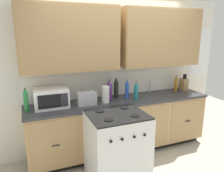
% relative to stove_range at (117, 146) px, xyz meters
% --- Properties ---
extents(ground_plane, '(8.00, 8.00, 0.00)m').
position_rel_stove_range_xyz_m(ground_plane, '(0.35, 0.33, -0.47)').
color(ground_plane, '#B2A893').
extents(wall_unit, '(4.19, 0.40, 2.54)m').
position_rel_stove_range_xyz_m(wall_unit, '(0.36, 0.83, 1.19)').
color(wall_unit, white).
rests_on(wall_unit, ground_plane).
extents(counter_run, '(3.02, 0.64, 0.91)m').
position_rel_stove_range_xyz_m(counter_run, '(0.35, 0.63, -0.00)').
color(counter_run, black).
rests_on(counter_run, ground_plane).
extents(stove_range, '(0.76, 0.68, 0.95)m').
position_rel_stove_range_xyz_m(stove_range, '(0.00, 0.00, 0.00)').
color(stove_range, white).
rests_on(stove_range, ground_plane).
extents(microwave, '(0.48, 0.37, 0.28)m').
position_rel_stove_range_xyz_m(microwave, '(-0.75, 0.69, 0.58)').
color(microwave, white).
rests_on(microwave, counter_run).
extents(toaster, '(0.28, 0.18, 0.19)m').
position_rel_stove_range_xyz_m(toaster, '(-0.24, 0.60, 0.53)').
color(toaster, '#B7B7BC').
rests_on(toaster, counter_run).
extents(knife_block, '(0.11, 0.14, 0.31)m').
position_rel_stove_range_xyz_m(knife_block, '(1.69, 0.75, 0.55)').
color(knife_block, '#9C794E').
rests_on(knife_block, counter_run).
extents(sink_faucet, '(0.02, 0.02, 0.20)m').
position_rel_stove_range_xyz_m(sink_faucet, '(1.01, 0.84, 0.54)').
color(sink_faucet, '#B2B5BA').
rests_on(sink_faucet, counter_run).
extents(paper_towel_roll, '(0.12, 0.12, 0.26)m').
position_rel_stove_range_xyz_m(paper_towel_roll, '(0.06, 0.58, 0.57)').
color(paper_towel_roll, white).
rests_on(paper_towel_roll, counter_run).
extents(bottle_blue, '(0.06, 0.06, 0.31)m').
position_rel_stove_range_xyz_m(bottle_blue, '(0.48, 0.69, 0.59)').
color(bottle_blue, blue).
rests_on(bottle_blue, counter_run).
extents(bottle_violet, '(0.08, 0.08, 0.33)m').
position_rel_stove_range_xyz_m(bottle_violet, '(0.17, 0.71, 0.60)').
color(bottle_violet, '#663384').
rests_on(bottle_violet, counter_run).
extents(bottle_teal, '(0.07, 0.07, 0.29)m').
position_rel_stove_range_xyz_m(bottle_teal, '(0.58, 0.56, 0.58)').
color(bottle_teal, '#1E707A').
rests_on(bottle_teal, counter_run).
extents(bottle_dark, '(0.08, 0.08, 0.34)m').
position_rel_stove_range_xyz_m(bottle_dark, '(0.31, 0.76, 0.60)').
color(bottle_dark, black).
rests_on(bottle_dark, counter_run).
extents(bottle_amber, '(0.06, 0.06, 0.29)m').
position_rel_stove_range_xyz_m(bottle_amber, '(1.50, 0.73, 0.58)').
color(bottle_amber, '#9E6619').
rests_on(bottle_amber, counter_run).
extents(bottle_green, '(0.06, 0.06, 0.33)m').
position_rel_stove_range_xyz_m(bottle_green, '(-1.08, 0.63, 0.60)').
color(bottle_green, '#237A38').
rests_on(bottle_green, counter_run).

